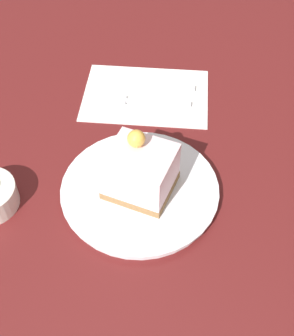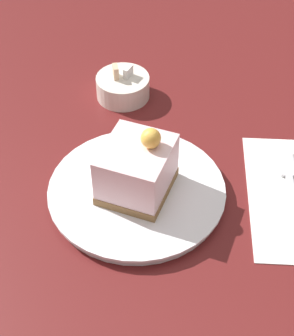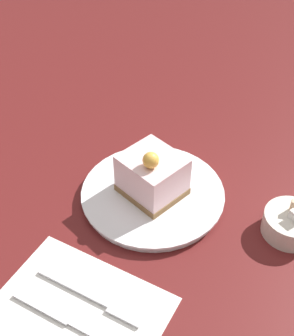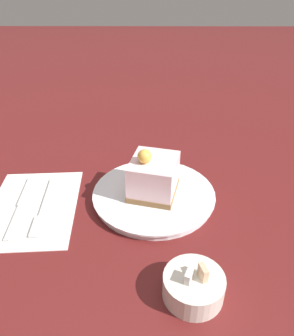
% 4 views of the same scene
% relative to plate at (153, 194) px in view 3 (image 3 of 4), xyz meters
% --- Properties ---
extents(ground_plane, '(4.00, 4.00, 0.00)m').
position_rel_plate_xyz_m(ground_plane, '(0.03, 0.02, -0.01)').
color(ground_plane, '#5B1919').
extents(plate, '(0.25, 0.25, 0.02)m').
position_rel_plate_xyz_m(plate, '(0.00, 0.00, 0.00)').
color(plate, white).
rests_on(plate, ground_plane).
extents(cake_slice, '(0.11, 0.12, 0.10)m').
position_rel_plate_xyz_m(cake_slice, '(0.00, -0.00, 0.05)').
color(cake_slice, olive).
rests_on(cake_slice, plate).
extents(napkin, '(0.19, 0.25, 0.00)m').
position_rel_plate_xyz_m(napkin, '(0.24, 0.03, -0.01)').
color(napkin, white).
rests_on(napkin, ground_plane).
extents(fork, '(0.03, 0.18, 0.00)m').
position_rel_plate_xyz_m(fork, '(0.22, 0.04, -0.00)').
color(fork, silver).
rests_on(fork, napkin).
extents(knife, '(0.02, 0.19, 0.00)m').
position_rel_plate_xyz_m(knife, '(0.27, 0.01, -0.00)').
color(knife, silver).
rests_on(knife, napkin).
extents(sugar_bowl, '(0.09, 0.09, 0.06)m').
position_rel_plate_xyz_m(sugar_bowl, '(-0.05, 0.23, 0.01)').
color(sugar_bowl, silver).
rests_on(sugar_bowl, ground_plane).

